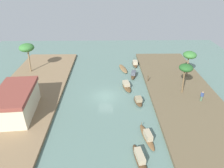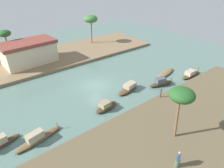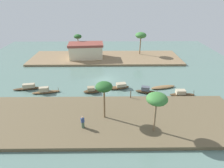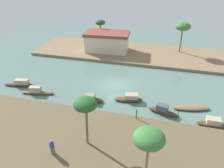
{
  "view_description": "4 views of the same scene",
  "coord_description": "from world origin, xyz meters",
  "px_view_note": "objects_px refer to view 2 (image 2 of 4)",
  "views": [
    {
      "loc": [
        -29.69,
        -0.59,
        18.9
      ],
      "look_at": [
        3.58,
        -1.18,
        0.48
      ],
      "focal_mm": 32.26,
      "sensor_mm": 36.0,
      "label": 1
    },
    {
      "loc": [
        -12.91,
        -20.73,
        14.35
      ],
      "look_at": [
        1.03,
        -2.58,
        1.12
      ],
      "focal_mm": 31.04,
      "sensor_mm": 36.0,
      "label": 2
    },
    {
      "loc": [
        1.17,
        -35.39,
        16.39
      ],
      "look_at": [
        1.54,
        -3.88,
        0.94
      ],
      "focal_mm": 30.49,
      "sensor_mm": 36.0,
      "label": 3
    },
    {
      "loc": [
        7.24,
        -29.52,
        16.97
      ],
      "look_at": [
        -0.26,
        -1.17,
        0.74
      ],
      "focal_mm": 35.9,
      "sensor_mm": 36.0,
      "label": 4
    }
  ],
  "objects_px": {
    "sampan_near_left_bank": "(106,106)",
    "sampan_with_tall_canopy": "(161,83)",
    "sampan_upstream_small": "(38,138)",
    "person_on_near_bank": "(178,160)",
    "palm_tree_right_tall": "(5,34)",
    "riverside_building": "(29,52)",
    "sampan_open_hull": "(191,74)",
    "palm_tree_left_near": "(182,96)",
    "sampan_midstream": "(166,73)",
    "palm_tree_right_short": "(91,19)",
    "mooring_post": "(161,93)",
    "sampan_downstream_large": "(129,88)"
  },
  "relations": [
    {
      "from": "sampan_open_hull",
      "to": "sampan_near_left_bank",
      "type": "xyz_separation_m",
      "value": [
        -15.63,
        1.31,
        0.01
      ]
    },
    {
      "from": "sampan_open_hull",
      "to": "sampan_midstream",
      "type": "xyz_separation_m",
      "value": [
        -2.49,
        2.91,
        -0.2
      ]
    },
    {
      "from": "sampan_with_tall_canopy",
      "to": "sampan_midstream",
      "type": "bearing_deg",
      "value": 42.45
    },
    {
      "from": "sampan_upstream_small",
      "to": "palm_tree_right_short",
      "type": "height_order",
      "value": "palm_tree_right_short"
    },
    {
      "from": "palm_tree_right_short",
      "to": "sampan_near_left_bank",
      "type": "bearing_deg",
      "value": -118.45
    },
    {
      "from": "mooring_post",
      "to": "sampan_with_tall_canopy",
      "type": "bearing_deg",
      "value": 38.42
    },
    {
      "from": "person_on_near_bank",
      "to": "palm_tree_left_near",
      "type": "relative_size",
      "value": 0.32
    },
    {
      "from": "palm_tree_right_short",
      "to": "palm_tree_left_near",
      "type": "bearing_deg",
      "value": -107.31
    },
    {
      "from": "sampan_midstream",
      "to": "palm_tree_right_short",
      "type": "distance_m",
      "value": 20.53
    },
    {
      "from": "riverside_building",
      "to": "palm_tree_right_tall",
      "type": "bearing_deg",
      "value": 121.02
    },
    {
      "from": "sampan_open_hull",
      "to": "palm_tree_left_near",
      "type": "distance_m",
      "value": 15.49
    },
    {
      "from": "sampan_downstream_large",
      "to": "sampan_near_left_bank",
      "type": "relative_size",
      "value": 1.23
    },
    {
      "from": "sampan_near_left_bank",
      "to": "riverside_building",
      "type": "bearing_deg",
      "value": 92.17
    },
    {
      "from": "palm_tree_right_short",
      "to": "sampan_downstream_large",
      "type": "bearing_deg",
      "value": -108.32
    },
    {
      "from": "sampan_downstream_large",
      "to": "palm_tree_right_tall",
      "type": "distance_m",
      "value": 23.31
    },
    {
      "from": "palm_tree_left_near",
      "to": "riverside_building",
      "type": "distance_m",
      "value": 26.99
    },
    {
      "from": "sampan_midstream",
      "to": "mooring_post",
      "type": "xyz_separation_m",
      "value": [
        -6.53,
        -4.34,
        0.89
      ]
    },
    {
      "from": "person_on_near_bank",
      "to": "sampan_midstream",
      "type": "bearing_deg",
      "value": -171.69
    },
    {
      "from": "sampan_with_tall_canopy",
      "to": "sampan_upstream_small",
      "type": "bearing_deg",
      "value": -167.2
    },
    {
      "from": "mooring_post",
      "to": "riverside_building",
      "type": "xyz_separation_m",
      "value": [
        -9.6,
        21.11,
        1.35
      ]
    },
    {
      "from": "sampan_near_left_bank",
      "to": "palm_tree_left_near",
      "type": "height_order",
      "value": "palm_tree_left_near"
    },
    {
      "from": "riverside_building",
      "to": "person_on_near_bank",
      "type": "bearing_deg",
      "value": -89.19
    },
    {
      "from": "palm_tree_left_near",
      "to": "sampan_upstream_small",
      "type": "bearing_deg",
      "value": 143.82
    },
    {
      "from": "sampan_open_hull",
      "to": "palm_tree_left_near",
      "type": "relative_size",
      "value": 0.82
    },
    {
      "from": "sampan_upstream_small",
      "to": "sampan_with_tall_canopy",
      "type": "distance_m",
      "value": 17.96
    },
    {
      "from": "sampan_upstream_small",
      "to": "sampan_with_tall_canopy",
      "type": "height_order",
      "value": "sampan_with_tall_canopy"
    },
    {
      "from": "palm_tree_right_tall",
      "to": "riverside_building",
      "type": "bearing_deg",
      "value": -54.42
    },
    {
      "from": "sampan_downstream_large",
      "to": "riverside_building",
      "type": "bearing_deg",
      "value": 104.46
    },
    {
      "from": "sampan_near_left_bank",
      "to": "sampan_upstream_small",
      "type": "bearing_deg",
      "value": 173.6
    },
    {
      "from": "mooring_post",
      "to": "sampan_open_hull",
      "type": "bearing_deg",
      "value": 9.02
    },
    {
      "from": "sampan_near_left_bank",
      "to": "sampan_with_tall_canopy",
      "type": "height_order",
      "value": "sampan_with_tall_canopy"
    },
    {
      "from": "person_on_near_bank",
      "to": "mooring_post",
      "type": "distance_m",
      "value": 10.24
    },
    {
      "from": "sampan_upstream_small",
      "to": "sampan_near_left_bank",
      "type": "distance_m",
      "value": 8.29
    },
    {
      "from": "sampan_with_tall_canopy",
      "to": "palm_tree_left_near",
      "type": "xyz_separation_m",
      "value": [
        -7.24,
        -7.62,
        4.62
      ]
    },
    {
      "from": "sampan_downstream_large",
      "to": "palm_tree_left_near",
      "type": "bearing_deg",
      "value": -116.04
    },
    {
      "from": "palm_tree_right_short",
      "to": "sampan_midstream",
      "type": "bearing_deg",
      "value": -85.4
    },
    {
      "from": "palm_tree_right_short",
      "to": "riverside_building",
      "type": "xyz_separation_m",
      "value": [
        -14.54,
        -2.96,
        -3.2
      ]
    },
    {
      "from": "sampan_with_tall_canopy",
      "to": "riverside_building",
      "type": "xyz_separation_m",
      "value": [
        -12.66,
        18.69,
        1.99
      ]
    },
    {
      "from": "sampan_upstream_small",
      "to": "sampan_with_tall_canopy",
      "type": "xyz_separation_m",
      "value": [
        17.96,
        -0.23,
        0.06
      ]
    },
    {
      "from": "sampan_open_hull",
      "to": "person_on_near_bank",
      "type": "height_order",
      "value": "person_on_near_bank"
    },
    {
      "from": "sampan_with_tall_canopy",
      "to": "mooring_post",
      "type": "height_order",
      "value": "mooring_post"
    },
    {
      "from": "sampan_midstream",
      "to": "mooring_post",
      "type": "distance_m",
      "value": 7.89
    },
    {
      "from": "sampan_upstream_small",
      "to": "person_on_near_bank",
      "type": "relative_size",
      "value": 2.92
    },
    {
      "from": "person_on_near_bank",
      "to": "riverside_building",
      "type": "xyz_separation_m",
      "value": [
        -2.7,
        28.67,
        1.25
      ]
    },
    {
      "from": "palm_tree_left_near",
      "to": "sampan_downstream_large",
      "type": "bearing_deg",
      "value": 74.85
    },
    {
      "from": "sampan_upstream_small",
      "to": "sampan_open_hull",
      "type": "relative_size",
      "value": 1.14
    },
    {
      "from": "person_on_near_bank",
      "to": "palm_tree_right_tall",
      "type": "bearing_deg",
      "value": -114.12
    },
    {
      "from": "sampan_open_hull",
      "to": "person_on_near_bank",
      "type": "bearing_deg",
      "value": -150.6
    },
    {
      "from": "sampan_upstream_small",
      "to": "sampan_downstream_large",
      "type": "relative_size",
      "value": 1.22
    },
    {
      "from": "palm_tree_right_short",
      "to": "riverside_building",
      "type": "relative_size",
      "value": 0.66
    }
  ]
}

